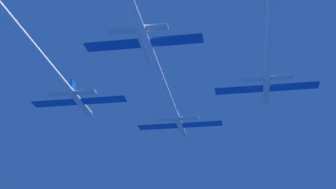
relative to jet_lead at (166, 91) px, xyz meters
The scene contains 3 objects.
jet_lead is the anchor object (origin of this frame).
jet_left_wing 26.06m from the jet_lead, 135.41° to the right, with size 20.01×68.52×3.31m.
jet_right_wing 29.51m from the jet_lead, 48.00° to the right, with size 20.01×75.35×3.31m.
Camera 1 is at (14.57, -109.98, -40.73)m, focal length 52.34 mm.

